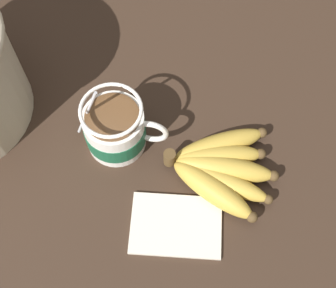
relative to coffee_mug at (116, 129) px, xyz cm
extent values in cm
cube|color=#332319|center=(8.69, -2.14, -5.60)|extent=(102.39, 102.39, 2.53)
cylinder|color=white|center=(-0.12, 0.00, -0.28)|extent=(9.83, 9.83, 8.12)
cylinder|color=#195638|center=(-0.12, 0.00, -0.73)|extent=(10.03, 10.03, 3.61)
torus|color=white|center=(5.78, 0.00, 0.81)|extent=(5.85, 0.90, 5.85)
cylinder|color=brown|center=(-0.12, 0.00, 3.88)|extent=(8.63, 8.63, 0.40)
torus|color=white|center=(-0.12, 0.00, 5.97)|extent=(9.83, 9.83, 0.60)
cylinder|color=silver|center=(-4.21, 0.00, 3.71)|extent=(5.20, 0.50, 13.28)
ellipsoid|color=silver|center=(-1.85, 0.00, -2.84)|extent=(3.00, 2.00, 0.80)
cylinder|color=#4C381E|center=(9.34, -2.91, -1.61)|extent=(2.00, 2.00, 3.00)
ellipsoid|color=#B79338|center=(16.78, -6.87, -2.39)|extent=(14.95, 10.42, 3.90)
sphere|color=#4C381E|center=(23.34, -10.35, -2.39)|extent=(1.76, 1.76, 1.76)
ellipsoid|color=#B79338|center=(17.96, -5.09, -2.60)|extent=(16.15, 7.23, 3.48)
sphere|color=#4C381E|center=(25.61, -7.02, -2.60)|extent=(1.56, 1.56, 1.56)
ellipsoid|color=#B79338|center=(18.23, -2.96, -2.35)|extent=(15.81, 4.07, 3.98)
sphere|color=#4C381E|center=(26.12, -3.01, -2.35)|extent=(1.79, 1.79, 1.79)
ellipsoid|color=#B79338|center=(17.07, -1.06, -2.40)|extent=(14.42, 7.01, 3.88)
sphere|color=#4C381E|center=(23.82, 0.57, -2.40)|extent=(1.74, 1.74, 1.74)
ellipsoid|color=#B79338|center=(16.98, 1.04, -2.40)|extent=(15.28, 10.41, 3.87)
sphere|color=#4C381E|center=(23.73, 4.52, -2.40)|extent=(1.74, 1.74, 1.74)
cube|color=beige|center=(12.01, -13.02, -4.04)|extent=(14.96, 11.17, 0.60)
camera|label=1|loc=(14.26, -34.16, 66.35)|focal=50.00mm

